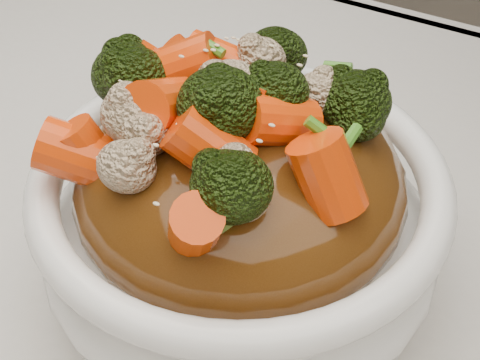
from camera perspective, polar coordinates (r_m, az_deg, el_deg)
The scene contains 8 objects.
tablecloth at distance 0.40m, azimuth -6.32°, elevation -12.18°, with size 1.20×0.80×0.04m, color silver.
bowl at distance 0.37m, azimuth 0.00°, elevation -3.81°, with size 0.22×0.22×0.08m, color white, non-canonical shape.
sauce_base at distance 0.35m, azimuth 0.00°, elevation -0.37°, with size 0.17×0.17×0.09m, color #4E2B0D.
carrots at distance 0.31m, azimuth 0.00°, elevation 8.29°, with size 0.17×0.17×0.05m, color #EE4207, non-canonical shape.
broccoli at distance 0.31m, azimuth 0.00°, elevation 8.14°, with size 0.17×0.17×0.04m, color black, non-canonical shape.
cauliflower at distance 0.31m, azimuth 0.00°, elevation 7.83°, with size 0.17×0.17×0.04m, color #D2B690, non-canonical shape.
scallions at distance 0.31m, azimuth 0.00°, elevation 8.45°, with size 0.13×0.13×0.02m, color #3E841E, non-canonical shape.
sesame_seeds at distance 0.31m, azimuth 0.00°, elevation 8.45°, with size 0.15×0.15×0.01m, color beige, non-canonical shape.
Camera 1 is at (0.16, -0.18, 1.05)m, focal length 50.00 mm.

